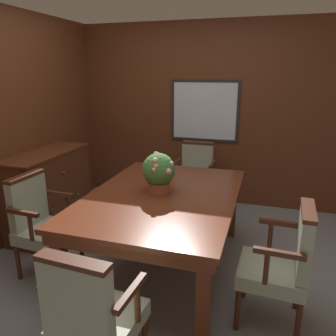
{
  "coord_description": "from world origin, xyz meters",
  "views": [
    {
      "loc": [
        1.03,
        -2.53,
        1.81
      ],
      "look_at": [
        0.17,
        0.26,
        0.95
      ],
      "focal_mm": 35.0,
      "sensor_mm": 36.0,
      "label": 1
    }
  ],
  "objects_px": {
    "chair_head_near": "(92,316)",
    "chair_left_near": "(41,221)",
    "potted_plant": "(159,172)",
    "sideboard_cabinet": "(49,191)",
    "dining_table": "(163,203)",
    "chair_head_far": "(195,176)",
    "chair_right_near": "(283,261)"
  },
  "relations": [
    {
      "from": "potted_plant",
      "to": "chair_head_near",
      "type": "bearing_deg",
      "value": -87.4
    },
    {
      "from": "chair_head_near",
      "to": "chair_head_far",
      "type": "height_order",
      "value": "same"
    },
    {
      "from": "chair_left_near",
      "to": "sideboard_cabinet",
      "type": "bearing_deg",
      "value": 35.61
    },
    {
      "from": "dining_table",
      "to": "chair_left_near",
      "type": "relative_size",
      "value": 1.99
    },
    {
      "from": "chair_left_near",
      "to": "sideboard_cabinet",
      "type": "xyz_separation_m",
      "value": [
        -0.48,
        0.76,
        -0.04
      ]
    },
    {
      "from": "chair_right_near",
      "to": "chair_head_far",
      "type": "height_order",
      "value": "same"
    },
    {
      "from": "sideboard_cabinet",
      "to": "chair_head_near",
      "type": "bearing_deg",
      "value": -47.85
    },
    {
      "from": "chair_right_near",
      "to": "potted_plant",
      "type": "height_order",
      "value": "potted_plant"
    },
    {
      "from": "potted_plant",
      "to": "chair_right_near",
      "type": "bearing_deg",
      "value": -23.35
    },
    {
      "from": "chair_head_near",
      "to": "chair_head_far",
      "type": "distance_m",
      "value": 2.64
    },
    {
      "from": "dining_table",
      "to": "chair_left_near",
      "type": "xyz_separation_m",
      "value": [
        -1.04,
        -0.39,
        -0.15
      ]
    },
    {
      "from": "sideboard_cabinet",
      "to": "potted_plant",
      "type": "bearing_deg",
      "value": -12.74
    },
    {
      "from": "dining_table",
      "to": "chair_head_near",
      "type": "height_order",
      "value": "chair_head_near"
    },
    {
      "from": "chair_head_far",
      "to": "sideboard_cabinet",
      "type": "height_order",
      "value": "sideboard_cabinet"
    },
    {
      "from": "potted_plant",
      "to": "chair_left_near",
      "type": "bearing_deg",
      "value": -156.56
    },
    {
      "from": "dining_table",
      "to": "chair_left_near",
      "type": "height_order",
      "value": "chair_left_near"
    },
    {
      "from": "dining_table",
      "to": "chair_head_far",
      "type": "bearing_deg",
      "value": 89.82
    },
    {
      "from": "chair_head_far",
      "to": "potted_plant",
      "type": "distance_m",
      "value": 1.36
    },
    {
      "from": "dining_table",
      "to": "chair_head_near",
      "type": "bearing_deg",
      "value": -89.57
    },
    {
      "from": "dining_table",
      "to": "sideboard_cabinet",
      "type": "xyz_separation_m",
      "value": [
        -1.51,
        0.37,
        -0.19
      ]
    },
    {
      "from": "chair_right_near",
      "to": "chair_head_far",
      "type": "distance_m",
      "value": 2.04
    },
    {
      "from": "chair_head_near",
      "to": "potted_plant",
      "type": "height_order",
      "value": "potted_plant"
    },
    {
      "from": "dining_table",
      "to": "chair_head_near",
      "type": "xyz_separation_m",
      "value": [
        0.01,
        -1.32,
        -0.15
      ]
    },
    {
      "from": "chair_head_near",
      "to": "chair_left_near",
      "type": "distance_m",
      "value": 1.4
    },
    {
      "from": "dining_table",
      "to": "chair_head_far",
      "type": "distance_m",
      "value": 1.33
    },
    {
      "from": "chair_right_near",
      "to": "chair_head_far",
      "type": "relative_size",
      "value": 1.0
    },
    {
      "from": "chair_head_far",
      "to": "dining_table",
      "type": "bearing_deg",
      "value": -88.77
    },
    {
      "from": "chair_head_near",
      "to": "chair_left_near",
      "type": "relative_size",
      "value": 1.0
    },
    {
      "from": "chair_head_far",
      "to": "chair_left_near",
      "type": "distance_m",
      "value": 2.01
    },
    {
      "from": "chair_head_far",
      "to": "potted_plant",
      "type": "xyz_separation_m",
      "value": [
        -0.06,
        -1.29,
        0.43
      ]
    },
    {
      "from": "chair_left_near",
      "to": "sideboard_cabinet",
      "type": "relative_size",
      "value": 0.82
    },
    {
      "from": "chair_left_near",
      "to": "potted_plant",
      "type": "distance_m",
      "value": 1.16
    }
  ]
}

